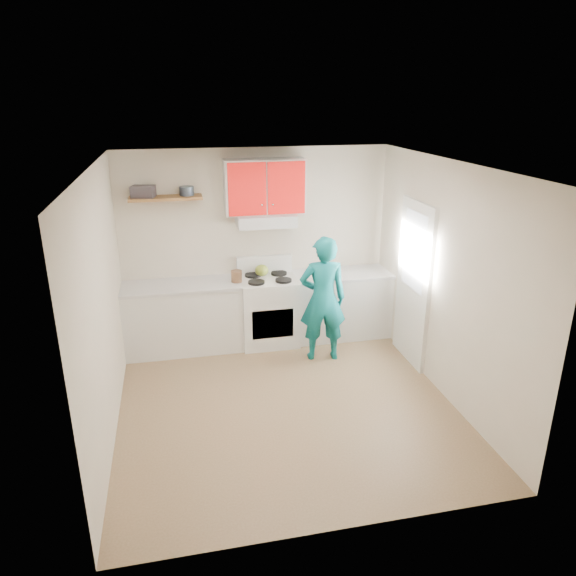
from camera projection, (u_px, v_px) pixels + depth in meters
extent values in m
plane|color=brown|center=(285.00, 402.00, 5.93)|extent=(3.80, 3.80, 0.00)
cube|color=white|center=(285.00, 165.00, 5.03)|extent=(3.60, 3.80, 0.04)
cube|color=beige|center=(256.00, 245.00, 7.22)|extent=(3.60, 0.04, 2.60)
cube|color=beige|center=(341.00, 386.00, 3.74)|extent=(3.60, 0.04, 2.60)
cube|color=beige|center=(103.00, 307.00, 5.12)|extent=(0.04, 3.80, 2.60)
cube|color=beige|center=(445.00, 281.00, 5.84)|extent=(0.04, 3.80, 2.60)
cube|color=white|center=(413.00, 284.00, 6.57)|extent=(0.05, 0.85, 2.05)
cube|color=white|center=(414.00, 251.00, 6.42)|extent=(0.01, 0.55, 0.95)
cube|color=silver|center=(184.00, 318.00, 7.03)|extent=(1.52, 0.60, 0.90)
cube|color=silver|center=(341.00, 305.00, 7.47)|extent=(1.32, 0.60, 0.90)
cube|color=white|center=(268.00, 311.00, 7.23)|extent=(0.76, 0.65, 0.92)
cube|color=silver|center=(266.00, 220.00, 6.91)|extent=(0.76, 0.44, 0.15)
cube|color=red|center=(265.00, 187.00, 6.81)|extent=(1.02, 0.33, 0.70)
cube|color=brown|center=(166.00, 198.00, 6.61)|extent=(0.90, 0.30, 0.04)
cube|color=#39333A|center=(143.00, 192.00, 6.52)|extent=(0.31, 0.26, 0.14)
cylinder|color=#333D4C|center=(187.00, 191.00, 6.65)|extent=(0.24, 0.24, 0.11)
ellipsoid|color=olive|center=(262.00, 270.00, 7.16)|extent=(0.23, 0.23, 0.16)
cylinder|color=#533724|center=(237.00, 277.00, 6.94)|extent=(0.18, 0.18, 0.17)
cube|color=olive|center=(328.00, 276.00, 7.23)|extent=(0.34, 0.28, 0.02)
cube|color=red|center=(359.00, 274.00, 7.34)|extent=(0.33, 0.28, 0.01)
imported|color=#0C6970|center=(323.00, 299.00, 6.67)|extent=(0.64, 0.46, 1.63)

